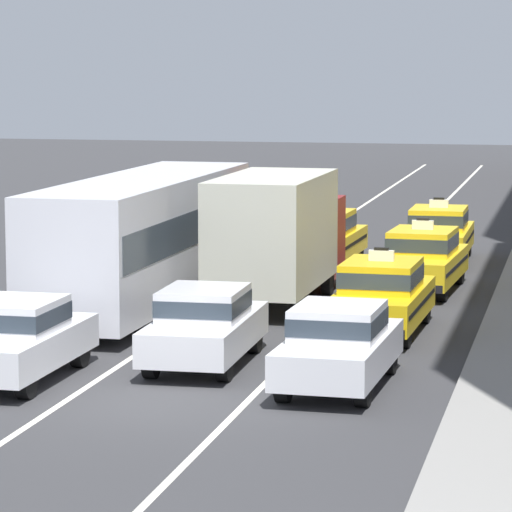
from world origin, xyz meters
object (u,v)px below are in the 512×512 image
Objects in this scene: sedan_right_nearest at (338,343)px; taxi_right_third at (423,259)px; sedan_left_nearest at (17,337)px; taxi_right_fourth at (439,233)px; taxi_center_third at (323,237)px; taxi_right_second at (382,295)px; box_truck_center_second at (279,233)px; bus_left_second at (144,235)px; sedan_left_third at (228,231)px; sedan_center_nearest at (204,324)px.

taxi_right_third reaches higher than sedan_right_nearest.
taxi_right_fourth reaches higher than sedan_left_nearest.
taxi_center_third is 10.69m from taxi_right_second.
box_truck_center_second is 1.61× the size of sedan_right_nearest.
sedan_right_nearest is (6.10, -7.73, -0.97)m from bus_left_second.
bus_left_second is at bearing 160.77° from taxi_right_second.
taxi_right_second reaches higher than sedan_right_nearest.
taxi_center_third is 1.01× the size of taxi_right_fourth.
sedan_left_nearest is 16.81m from taxi_center_third.
taxi_center_third reaches higher than sedan_left_nearest.
sedan_left_third is at bearing 112.35° from box_truck_center_second.
taxi_right_third reaches higher than sedan_left_nearest.
taxi_right_fourth is at bearing 5.57° from sedan_left_third.
taxi_right_third is at bearing 88.63° from sedan_right_nearest.
taxi_right_third is (6.36, 12.54, 0.03)m from sedan_left_nearest.
sedan_left_third is 0.93× the size of taxi_right_second.
bus_left_second is 2.42× the size of taxi_right_third.
taxi_right_fourth is at bearing 69.25° from box_truck_center_second.
sedan_center_nearest is 0.95× the size of taxi_right_fourth.
sedan_left_third and sedan_center_nearest have the same top height.
taxi_right_second reaches higher than sedan_left_nearest.
taxi_right_third and taxi_right_fourth have the same top height.
taxi_right_third is at bearing -88.45° from taxi_right_fourth.
sedan_left_third is 12.98m from taxi_right_second.
taxi_right_third reaches higher than sedan_center_nearest.
box_truck_center_second reaches higher than taxi_center_third.
sedan_center_nearest is 0.93× the size of taxi_right_third.
sedan_center_nearest is at bearing -63.43° from bus_left_second.
sedan_left_nearest is 0.93× the size of taxi_center_third.
taxi_center_third is 1.00× the size of taxi_right_second.
taxi_right_second is at bearing -19.23° from bus_left_second.
sedan_right_nearest is at bearing -90.42° from taxi_right_fourth.
box_truck_center_second is at bearing 25.57° from bus_left_second.
sedan_left_nearest is at bearing -89.49° from sedan_left_third.
taxi_right_second is at bearing -92.18° from taxi_right_third.
taxi_right_second is at bearing -49.44° from box_truck_center_second.
sedan_left_third is 0.99× the size of sedan_right_nearest.
sedan_left_third is at bearing 160.11° from taxi_center_third.
taxi_right_fourth is at bearing 57.64° from bus_left_second.
sedan_right_nearest is at bearing -71.69° from box_truck_center_second.
taxi_right_second is (3.00, 4.15, 0.03)m from sedan_center_nearest.
taxi_center_third and taxi_right_fourth have the same top height.
sedan_right_nearest is (3.08, -15.81, -0.03)m from taxi_center_third.
box_truck_center_second reaches higher than taxi_right_third.
taxi_center_third is (3.15, -1.14, 0.03)m from sedan_left_third.
sedan_left_third is at bearing 101.92° from sedan_center_nearest.
box_truck_center_second reaches higher than sedan_left_nearest.
box_truck_center_second is at bearing -67.65° from sedan_left_third.
sedan_center_nearest is at bearing -107.34° from taxi_right_third.
taxi_right_fourth is at bearing 89.58° from sedan_right_nearest.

